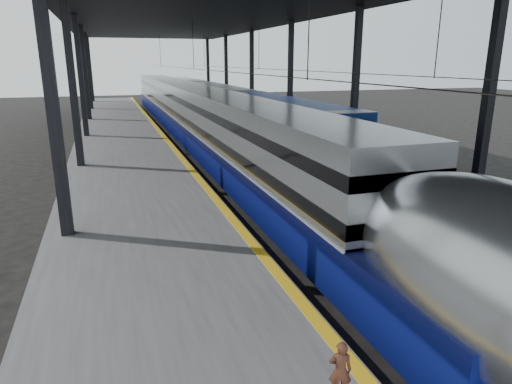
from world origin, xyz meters
name	(u,v)px	position (x,y,z in m)	size (l,w,h in m)	color
ground	(310,315)	(0.00, 0.00, 0.00)	(160.00, 160.00, 0.00)	black
platform	(125,154)	(-3.50, 20.00, 0.50)	(6.00, 80.00, 1.00)	#4C4C4F
yellow_strip	(169,143)	(-0.70, 20.00, 1.00)	(0.30, 80.00, 0.01)	gold
rails	(247,153)	(4.50, 20.00, 0.08)	(6.52, 80.00, 0.16)	slate
canopy	(205,9)	(1.90, 20.00, 9.12)	(18.00, 75.00, 9.47)	black
tgv_train	(198,119)	(2.00, 23.94, 1.98)	(2.96, 65.20, 4.24)	#A9ABB0
second_train	(220,103)	(7.00, 37.75, 1.85)	(2.66, 56.05, 3.66)	navy
child	(340,370)	(-1.32, -3.86, 1.50)	(0.36, 0.24, 0.99)	#4B2619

